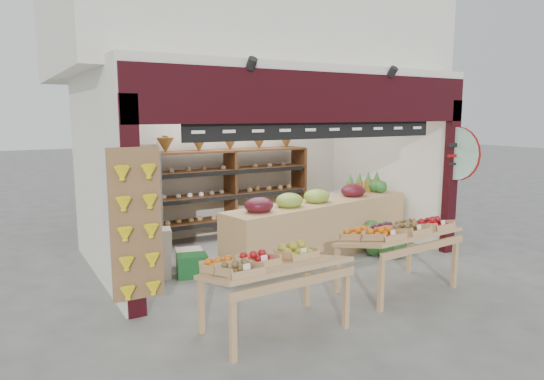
{
  "coord_description": "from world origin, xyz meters",
  "views": [
    {
      "loc": [
        -4.14,
        -6.68,
        2.42
      ],
      "look_at": [
        -0.35,
        -0.2,
        1.24
      ],
      "focal_mm": 32.0,
      "sensor_mm": 36.0,
      "label": 1
    }
  ],
  "objects_px": {
    "refrigerator": "(137,198)",
    "mid_counter": "(320,226)",
    "cardboard_stack": "(171,258)",
    "back_shelving": "(230,176)",
    "watermelon_pile": "(385,242)",
    "display_table_right": "(398,233)",
    "display_table_left": "(264,266)"
  },
  "relations": [
    {
      "from": "refrigerator",
      "to": "cardboard_stack",
      "type": "height_order",
      "value": "refrigerator"
    },
    {
      "from": "display_table_right",
      "to": "watermelon_pile",
      "type": "height_order",
      "value": "display_table_right"
    },
    {
      "from": "mid_counter",
      "to": "display_table_right",
      "type": "distance_m",
      "value": 1.94
    },
    {
      "from": "back_shelving",
      "to": "display_table_left",
      "type": "distance_m",
      "value": 4.36
    },
    {
      "from": "refrigerator",
      "to": "cardboard_stack",
      "type": "distance_m",
      "value": 1.7
    },
    {
      "from": "refrigerator",
      "to": "watermelon_pile",
      "type": "xyz_separation_m",
      "value": [
        3.66,
        -2.35,
        -0.75
      ]
    },
    {
      "from": "back_shelving",
      "to": "watermelon_pile",
      "type": "bearing_deg",
      "value": -54.22
    },
    {
      "from": "cardboard_stack",
      "to": "watermelon_pile",
      "type": "bearing_deg",
      "value": -12.48
    },
    {
      "from": "mid_counter",
      "to": "display_table_left",
      "type": "bearing_deg",
      "value": -137.47
    },
    {
      "from": "back_shelving",
      "to": "refrigerator",
      "type": "relative_size",
      "value": 1.7
    },
    {
      "from": "refrigerator",
      "to": "mid_counter",
      "type": "distance_m",
      "value": 3.23
    },
    {
      "from": "back_shelving",
      "to": "cardboard_stack",
      "type": "height_order",
      "value": "back_shelving"
    },
    {
      "from": "refrigerator",
      "to": "mid_counter",
      "type": "xyz_separation_m",
      "value": [
        2.63,
        -1.82,
        -0.45
      ]
    },
    {
      "from": "watermelon_pile",
      "to": "cardboard_stack",
      "type": "bearing_deg",
      "value": 167.52
    },
    {
      "from": "cardboard_stack",
      "to": "watermelon_pile",
      "type": "relative_size",
      "value": 1.4
    },
    {
      "from": "display_table_left",
      "to": "watermelon_pile",
      "type": "distance_m",
      "value": 3.72
    },
    {
      "from": "back_shelving",
      "to": "refrigerator",
      "type": "height_order",
      "value": "back_shelving"
    },
    {
      "from": "back_shelving",
      "to": "watermelon_pile",
      "type": "height_order",
      "value": "back_shelving"
    },
    {
      "from": "display_table_left",
      "to": "display_table_right",
      "type": "height_order",
      "value": "display_table_right"
    },
    {
      "from": "back_shelving",
      "to": "watermelon_pile",
      "type": "relative_size",
      "value": 4.11
    },
    {
      "from": "back_shelving",
      "to": "cardboard_stack",
      "type": "xyz_separation_m",
      "value": [
        -1.81,
        -1.68,
        -0.95
      ]
    },
    {
      "from": "refrigerator",
      "to": "mid_counter",
      "type": "bearing_deg",
      "value": -15.29
    },
    {
      "from": "refrigerator",
      "to": "display_table_left",
      "type": "distance_m",
      "value": 3.95
    },
    {
      "from": "watermelon_pile",
      "to": "refrigerator",
      "type": "bearing_deg",
      "value": 147.28
    },
    {
      "from": "watermelon_pile",
      "to": "display_table_right",
      "type": "bearing_deg",
      "value": -128.46
    },
    {
      "from": "back_shelving",
      "to": "display_table_left",
      "type": "height_order",
      "value": "back_shelving"
    },
    {
      "from": "back_shelving",
      "to": "watermelon_pile",
      "type": "distance_m",
      "value": 3.22
    },
    {
      "from": "mid_counter",
      "to": "watermelon_pile",
      "type": "xyz_separation_m",
      "value": [
        1.02,
        -0.53,
        -0.3
      ]
    },
    {
      "from": "watermelon_pile",
      "to": "mid_counter",
      "type": "bearing_deg",
      "value": 152.73
    },
    {
      "from": "back_shelving",
      "to": "refrigerator",
      "type": "bearing_deg",
      "value": -176.07
    },
    {
      "from": "display_table_left",
      "to": "watermelon_pile",
      "type": "bearing_deg",
      "value": 25.44
    },
    {
      "from": "cardboard_stack",
      "to": "display_table_right",
      "type": "xyz_separation_m",
      "value": [
        2.49,
        -2.18,
        0.54
      ]
    }
  ]
}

